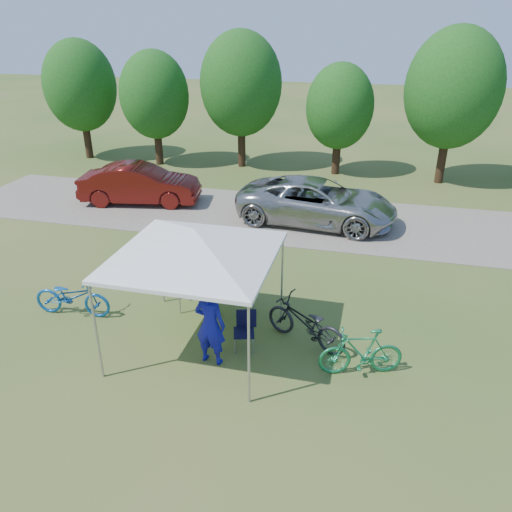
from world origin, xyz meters
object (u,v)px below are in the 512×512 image
(minivan, at_px, (317,202))
(bike_dark, at_px, (305,323))
(cooler, at_px, (202,277))
(folding_chair, at_px, (245,326))
(bike_green, at_px, (361,352))
(cyclist, at_px, (210,325))
(bike_blue, at_px, (72,296))
(sedan, at_px, (140,184))
(folding_table, at_px, (216,286))

(minivan, bearing_deg, bike_dark, -169.04)
(cooler, bearing_deg, folding_chair, -41.17)
(bike_green, bearing_deg, cyclist, -100.84)
(bike_blue, distance_m, minivan, 8.80)
(cyclist, bearing_deg, folding_chair, -122.02)
(bike_dark, xyz_separation_m, sedan, (-7.53, 7.62, 0.24))
(bike_dark, bearing_deg, bike_green, 83.52)
(bike_green, xyz_separation_m, minivan, (-1.95, 7.94, 0.27))
(bike_green, bearing_deg, sedan, -151.07)
(sedan, bearing_deg, folding_table, -152.69)
(folding_table, relative_size, cyclist, 0.99)
(minivan, xyz_separation_m, sedan, (-6.80, 0.43, -0.01))
(bike_blue, distance_m, sedan, 8.04)
(sedan, bearing_deg, bike_blue, -176.08)
(bike_blue, bearing_deg, minivan, -37.71)
(minivan, bearing_deg, bike_blue, 151.94)
(cyclist, bearing_deg, bike_blue, -7.06)
(folding_chair, relative_size, cyclist, 0.48)
(bike_green, distance_m, sedan, 12.11)
(folding_table, height_order, sedan, sedan)
(folding_chair, relative_size, minivan, 0.16)
(bike_green, xyz_separation_m, sedan, (-8.76, 8.36, 0.25))
(minivan, relative_size, sedan, 1.21)
(bike_green, distance_m, minivan, 8.18)
(cooler, relative_size, bike_blue, 0.23)
(folding_table, height_order, bike_dark, bike_dark)
(cyclist, distance_m, bike_dark, 2.11)
(bike_dark, distance_m, minivan, 7.24)
(minivan, bearing_deg, cyclist, 177.98)
(folding_chair, bearing_deg, bike_dark, 1.90)
(bike_blue, height_order, minivan, minivan)
(cyclist, xyz_separation_m, sedan, (-5.76, 8.71, -0.13))
(cooler, height_order, bike_dark, cooler)
(cyclist, bearing_deg, bike_green, -166.78)
(cyclist, height_order, sedan, cyclist)
(folding_table, distance_m, bike_blue, 3.43)
(folding_table, height_order, bike_green, bike_green)
(bike_blue, xyz_separation_m, minivan, (4.82, 7.36, 0.28))
(cooler, xyz_separation_m, sedan, (-4.91, 6.81, -0.13))
(bike_blue, height_order, sedan, sedan)
(folding_chair, distance_m, cooler, 1.89)
(bike_blue, xyz_separation_m, bike_green, (6.77, -0.58, 0.02))
(bike_green, bearing_deg, cooler, -129.31)
(cooler, xyz_separation_m, bike_blue, (-2.92, -0.97, -0.39))
(folding_chair, bearing_deg, sedan, 111.55)
(folding_table, bearing_deg, bike_green, -23.94)
(minivan, bearing_deg, cooler, 168.62)
(folding_chair, height_order, bike_dark, bike_dark)
(folding_chair, height_order, sedan, sedan)
(minivan, bearing_deg, bike_green, -161.02)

